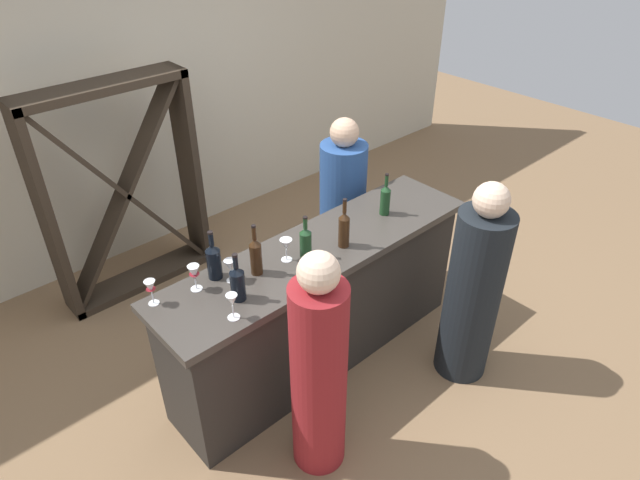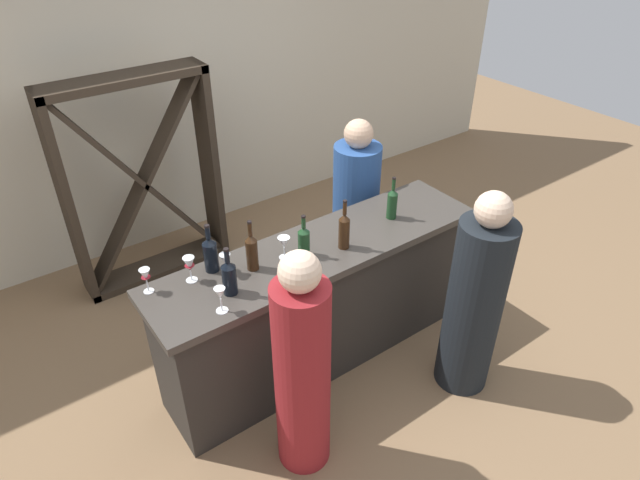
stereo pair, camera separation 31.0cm
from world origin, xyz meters
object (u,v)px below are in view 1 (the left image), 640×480
wine_bottle_far_right_olive_green (385,199)px  person_left_guest (473,292)px  wine_bottle_leftmost_near_black (238,282)px  wine_bottle_center_amber_brown (256,255)px  wine_bottle_rightmost_amber_brown (344,228)px  wine_glass_far_left (194,274)px  wine_bottle_second_right_olive_green (306,242)px  wine_rack (123,193)px  wine_glass_near_center (286,245)px  person_right_guest (342,211)px  person_center_guest (319,374)px  wine_glass_near_left (232,301)px  wine_bottle_second_left_near_black (214,260)px  wine_glass_near_right (230,266)px  wine_glass_far_center (151,288)px

wine_bottle_far_right_olive_green → person_left_guest: 0.83m
wine_bottle_leftmost_near_black → wine_bottle_center_amber_brown: size_ratio=0.91×
wine_bottle_center_amber_brown → wine_bottle_rightmost_amber_brown: size_ratio=0.98×
person_left_guest → wine_glass_far_left: bearing=56.0°
wine_bottle_leftmost_near_black → wine_bottle_second_right_olive_green: wine_bottle_leftmost_near_black is taller
wine_rack → wine_bottle_center_amber_brown: bearing=-87.2°
wine_bottle_leftmost_near_black → wine_glass_near_center: size_ratio=2.04×
wine_glass_near_center → person_right_guest: person_right_guest is taller
wine_bottle_rightmost_amber_brown → person_center_guest: (-0.66, -0.50, -0.39)m
wine_glass_near_left → wine_glass_far_left: (-0.02, 0.34, -0.00)m
wine_glass_far_left → person_center_guest: 0.87m
wine_glass_near_left → wine_glass_far_left: bearing=93.0°
wine_bottle_second_left_near_black → wine_bottle_center_amber_brown: bearing=-32.9°
wine_glass_near_right → wine_rack: bearing=87.3°
wine_glass_near_right → person_center_guest: bearing=-84.8°
person_center_guest → wine_glass_near_center: bearing=-5.5°
wine_glass_near_right → wine_bottle_rightmost_amber_brown: bearing=-13.9°
wine_bottle_second_right_olive_green → wine_glass_near_center: bearing=155.9°
wine_bottle_far_right_olive_green → person_center_guest: bearing=-152.5°
wine_rack → person_right_guest: (1.29, -1.08, -0.20)m
wine_bottle_leftmost_near_black → person_center_guest: 0.65m
wine_glass_near_left → person_center_guest: bearing=-60.2°
wine_bottle_second_right_olive_green → person_center_guest: size_ratio=0.19×
wine_bottle_far_right_olive_green → wine_glass_near_left: wine_bottle_far_right_olive_green is taller
wine_bottle_center_amber_brown → wine_glass_far_center: size_ratio=2.14×
wine_bottle_second_right_olive_green → wine_bottle_center_amber_brown: bearing=168.4°
wine_bottle_center_amber_brown → person_center_guest: bearing=-98.1°
wine_bottle_second_left_near_black → wine_glass_near_right: bearing=-62.3°
wine_bottle_center_amber_brown → wine_glass_near_left: bearing=-144.7°
wine_glass_far_center → person_center_guest: (0.49, -0.79, -0.37)m
wine_bottle_second_right_olive_green → person_right_guest: (0.89, 0.59, -0.41)m
wine_bottle_far_right_olive_green → wine_glass_near_right: size_ratio=2.12×
wine_bottle_center_amber_brown → wine_bottle_far_right_olive_green: wine_bottle_center_amber_brown is taller
wine_bottle_far_right_olive_green → wine_glass_near_left: (-1.36, -0.18, -0.00)m
wine_glass_far_center → person_right_guest: bearing=11.7°
wine_bottle_center_amber_brown → wine_glass_far_center: 0.60m
wine_bottle_second_right_olive_green → wine_glass_near_right: 0.48m
wine_rack → wine_bottle_center_amber_brown: wine_rack is taller
wine_rack → person_left_guest: 2.66m
wine_bottle_second_right_olive_green → person_right_guest: size_ratio=0.20×
wine_bottle_second_right_olive_green → wine_glass_far_left: size_ratio=1.76×
person_center_guest → wine_rack: bearing=20.0°
wine_bottle_second_right_olive_green → wine_glass_far_center: wine_bottle_second_right_olive_green is taller
wine_bottle_leftmost_near_black → wine_bottle_second_left_near_black: 0.25m
wine_glass_far_left → wine_glass_near_left: bearing=-87.0°
wine_glass_far_left → wine_rack: bearing=80.0°
wine_bottle_second_left_near_black → wine_bottle_leftmost_near_black: bearing=-93.0°
wine_bottle_leftmost_near_black → wine_glass_near_center: wine_bottle_leftmost_near_black is taller
wine_glass_far_left → wine_glass_far_center: (-0.24, 0.05, 0.00)m
wine_glass_near_right → wine_glass_far_left: (-0.19, 0.07, 0.00)m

